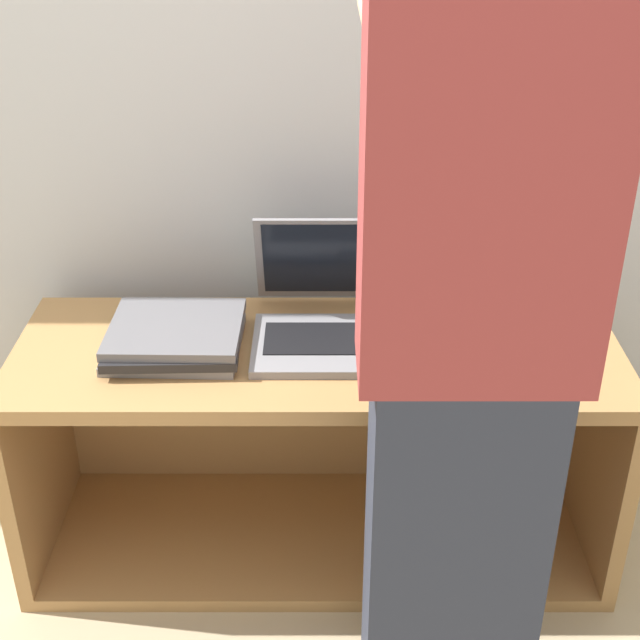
% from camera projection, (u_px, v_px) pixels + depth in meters
% --- Properties ---
extents(ground_plane, '(12.00, 12.00, 0.00)m').
position_uv_depth(ground_plane, '(320.00, 612.00, 2.15)').
color(ground_plane, tan).
extents(wall_back, '(8.00, 0.05, 2.40)m').
position_uv_depth(wall_back, '(321.00, 48.00, 2.11)').
color(wall_back, silver).
rests_on(wall_back, ground_plane).
extents(cart, '(1.43, 0.52, 0.59)m').
position_uv_depth(cart, '(320.00, 434.00, 2.28)').
color(cart, '#A87A47').
rests_on(cart, ground_plane).
extents(laptop_open, '(0.30, 0.38, 0.27)m').
position_uv_depth(laptop_open, '(320.00, 315.00, 2.11)').
color(laptop_open, gray).
rests_on(laptop_open, cart).
extents(laptop_stack_left, '(0.31, 0.29, 0.06)m').
position_uv_depth(laptop_stack_left, '(178.00, 337.00, 2.07)').
color(laptop_stack_left, gray).
rests_on(laptop_stack_left, cart).
extents(laptop_stack_right, '(0.33, 0.29, 0.11)m').
position_uv_depth(laptop_stack_right, '(464.00, 329.00, 2.06)').
color(laptop_stack_right, '#B7B7BC').
rests_on(laptop_stack_right, cart).
extents(person, '(0.40, 0.53, 1.69)m').
position_uv_depth(person, '(473.00, 352.00, 1.56)').
color(person, '#2D3342').
rests_on(person, ground_plane).
extents(inventory_tag, '(0.06, 0.02, 0.01)m').
position_uv_depth(inventory_tag, '(470.00, 321.00, 1.97)').
color(inventory_tag, red).
rests_on(inventory_tag, laptop_stack_right).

